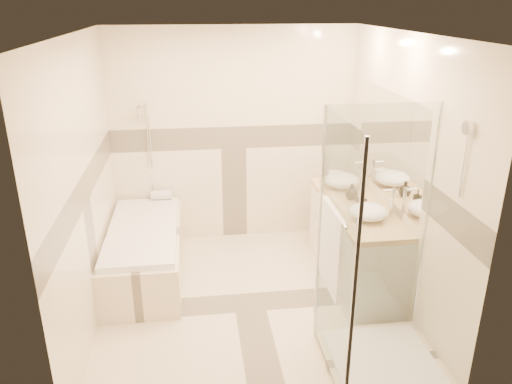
{
  "coord_description": "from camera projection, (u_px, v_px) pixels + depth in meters",
  "views": [
    {
      "loc": [
        -0.47,
        -4.1,
        2.76
      ],
      "look_at": [
        0.1,
        0.25,
        1.05
      ],
      "focal_mm": 35.0,
      "sensor_mm": 36.0,
      "label": 1
    }
  ],
  "objects": [
    {
      "name": "room",
      "position": [
        254.0,
        180.0,
        4.41
      ],
      "size": [
        2.82,
        3.02,
        2.52
      ],
      "color": "beige",
      "rests_on": "ground"
    },
    {
      "name": "bathtub",
      "position": [
        145.0,
        249.0,
        5.21
      ],
      "size": [
        0.75,
        1.7,
        0.56
      ],
      "color": "beige",
      "rests_on": "ground"
    },
    {
      "name": "vanity",
      "position": [
        354.0,
        242.0,
        5.11
      ],
      "size": [
        0.58,
        1.62,
        0.85
      ],
      "color": "silver",
      "rests_on": "ground"
    },
    {
      "name": "shower_enclosure",
      "position": [
        370.0,
        309.0,
        3.87
      ],
      "size": [
        0.96,
        0.93,
        2.04
      ],
      "color": "beige",
      "rests_on": "ground"
    },
    {
      "name": "vessel_sink_near",
      "position": [
        342.0,
        180.0,
        5.38
      ],
      "size": [
        0.38,
        0.38,
        0.15
      ],
      "primitive_type": "ellipsoid",
      "color": "white",
      "rests_on": "vanity"
    },
    {
      "name": "vessel_sink_far",
      "position": [
        368.0,
        212.0,
        4.6
      ],
      "size": [
        0.35,
        0.35,
        0.14
      ],
      "primitive_type": "ellipsoid",
      "color": "white",
      "rests_on": "vanity"
    },
    {
      "name": "faucet_near",
      "position": [
        362.0,
        172.0,
        5.37
      ],
      "size": [
        0.12,
        0.03,
        0.29
      ],
      "color": "silver",
      "rests_on": "vanity"
    },
    {
      "name": "faucet_far",
      "position": [
        391.0,
        201.0,
        4.59
      ],
      "size": [
        0.12,
        0.03,
        0.29
      ],
      "color": "silver",
      "rests_on": "vanity"
    },
    {
      "name": "amenity_bottle_a",
      "position": [
        361.0,
        202.0,
        4.78
      ],
      "size": [
        0.11,
        0.11,
        0.18
      ],
      "primitive_type": "imported",
      "rotation": [
        0.0,
        0.0,
        0.4
      ],
      "color": "black",
      "rests_on": "vanity"
    },
    {
      "name": "amenity_bottle_b",
      "position": [
        352.0,
        191.0,
        5.05
      ],
      "size": [
        0.17,
        0.17,
        0.16
      ],
      "primitive_type": "imported",
      "rotation": [
        0.0,
        0.0,
        -0.42
      ],
      "color": "black",
      "rests_on": "vanity"
    },
    {
      "name": "folded_towels",
      "position": [
        336.0,
        177.0,
        5.6
      ],
      "size": [
        0.2,
        0.27,
        0.08
      ],
      "primitive_type": "cube",
      "rotation": [
        0.0,
        0.0,
        -0.22
      ],
      "color": "silver",
      "rests_on": "vanity"
    },
    {
      "name": "rolled_towel",
      "position": [
        161.0,
        195.0,
        5.83
      ],
      "size": [
        0.24,
        0.11,
        0.11
      ],
      "primitive_type": "cylinder",
      "rotation": [
        0.0,
        1.57,
        0.0
      ],
      "color": "silver",
      "rests_on": "bathtub"
    }
  ]
}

